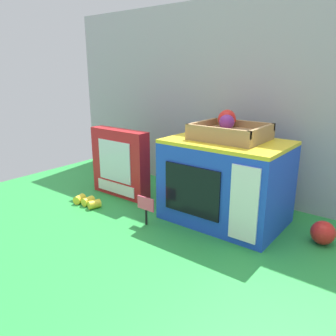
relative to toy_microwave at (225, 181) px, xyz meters
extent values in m
plane|color=green|center=(-0.17, -0.03, -0.14)|extent=(1.70, 1.70, 0.00)
cube|color=#A0A3A8|center=(-0.17, 0.25, 0.24)|extent=(1.61, 0.03, 0.77)
cube|color=blue|center=(0.00, 0.00, -0.01)|extent=(0.39, 0.27, 0.27)
cube|color=yellow|center=(0.00, 0.00, 0.14)|extent=(0.39, 0.27, 0.01)
cube|color=black|center=(-0.05, -0.14, -0.01)|extent=(0.21, 0.01, 0.16)
cube|color=white|center=(0.13, -0.14, -0.01)|extent=(0.09, 0.01, 0.23)
cube|color=#A37F51|center=(0.00, 0.02, 0.16)|extent=(0.23, 0.20, 0.03)
cube|color=#A37F51|center=(0.00, -0.07, 0.18)|extent=(0.23, 0.01, 0.02)
cube|color=#A37F51|center=(0.00, 0.12, 0.18)|extent=(0.23, 0.01, 0.02)
cube|color=#A37F51|center=(-0.11, 0.02, 0.18)|extent=(0.01, 0.20, 0.02)
cube|color=#A37F51|center=(0.11, 0.02, 0.18)|extent=(0.01, 0.20, 0.02)
sphere|color=red|center=(-0.04, 0.07, 0.20)|extent=(0.06, 0.06, 0.06)
sphere|color=#72287F|center=(-0.02, 0.03, 0.20)|extent=(0.05, 0.05, 0.05)
sphere|color=#E04228|center=(-0.06, 0.10, 0.20)|extent=(0.06, 0.06, 0.06)
cube|color=red|center=(-0.46, -0.05, 0.00)|extent=(0.28, 0.06, 0.28)
cube|color=silver|center=(-0.46, -0.08, 0.01)|extent=(0.18, 0.00, 0.17)
cube|color=white|center=(-0.46, -0.08, -0.10)|extent=(0.21, 0.00, 0.04)
cylinder|color=black|center=(-0.19, -0.20, -0.11)|extent=(0.01, 0.01, 0.06)
cube|color=#F44C6B|center=(-0.19, -0.20, -0.06)|extent=(0.07, 0.00, 0.05)
cylinder|color=yellow|center=(-0.44, -0.22, -0.13)|extent=(0.04, 0.05, 0.03)
cylinder|color=yellow|center=(-0.48, -0.21, -0.13)|extent=(0.03, 0.05, 0.03)
cylinder|color=yellow|center=(-0.53, -0.22, -0.13)|extent=(0.04, 0.05, 0.03)
sphere|color=red|center=(0.32, 0.03, -0.11)|extent=(0.07, 0.07, 0.07)
camera|label=1|loc=(0.51, -0.97, 0.36)|focal=35.51mm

